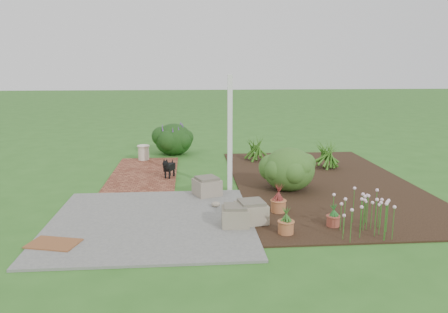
{
  "coord_description": "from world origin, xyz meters",
  "views": [
    {
      "loc": [
        -0.57,
        -9.04,
        2.69
      ],
      "look_at": [
        0.2,
        0.4,
        0.7
      ],
      "focal_mm": 35.0,
      "sensor_mm": 36.0,
      "label": 1
    }
  ],
  "objects": [
    {
      "name": "terracotta_pot_small_left",
      "position": [
        1.83,
        -2.25,
        0.12
      ],
      "size": [
        0.27,
        0.27,
        0.18
      ],
      "primitive_type": "cylinder",
      "rotation": [
        0.0,
        0.0,
        -0.3
      ],
      "color": "#994533",
      "rests_on": "garden_bed"
    },
    {
      "name": "ground",
      "position": [
        0.0,
        0.0,
        0.0
      ],
      "size": [
        80.0,
        80.0,
        0.0
      ],
      "primitive_type": "plane",
      "color": "#2E641F",
      "rests_on": "ground"
    },
    {
      "name": "stone_trough_mid",
      "position": [
        0.48,
        -1.97,
        0.2
      ],
      "size": [
        0.56,
        0.56,
        0.32
      ],
      "primitive_type": "cube",
      "rotation": [
        0.0,
        0.0,
        0.17
      ],
      "color": "gray",
      "rests_on": "concrete_patio"
    },
    {
      "name": "black_dog",
      "position": [
        -1.06,
        1.18,
        0.31
      ],
      "size": [
        0.29,
        0.5,
        0.45
      ],
      "rotation": [
        0.0,
        0.0,
        -0.39
      ],
      "color": "black",
      "rests_on": "brick_path"
    },
    {
      "name": "evergreen_shrub",
      "position": [
        1.58,
        0.0,
        0.5
      ],
      "size": [
        1.45,
        1.45,
        0.95
      ],
      "primitive_type": "ellipsoid",
      "rotation": [
        0.0,
        0.0,
        0.38
      ],
      "color": "#0B370D",
      "rests_on": "garden_bed"
    },
    {
      "name": "terracotta_pot_bronze",
      "position": [
        1.06,
        -1.45,
        0.14
      ],
      "size": [
        0.33,
        0.33,
        0.22
      ],
      "primitive_type": "cylinder",
      "rotation": [
        0.0,
        0.0,
        -0.24
      ],
      "color": "#AB6439",
      "rests_on": "garden_bed"
    },
    {
      "name": "stone_trough_near",
      "position": [
        0.19,
        -2.1,
        0.19
      ],
      "size": [
        0.47,
        0.47,
        0.3
      ],
      "primitive_type": "cube",
      "rotation": [
        0.0,
        0.0,
        -0.05
      ],
      "color": "gray",
      "rests_on": "concrete_patio"
    },
    {
      "name": "stone_trough_far",
      "position": [
        -0.21,
        -0.3,
        0.2
      ],
      "size": [
        0.64,
        0.64,
        0.33
      ],
      "primitive_type": "cube",
      "rotation": [
        0.0,
        0.0,
        0.38
      ],
      "color": "gray",
      "rests_on": "concrete_patio"
    },
    {
      "name": "garden_bed",
      "position": [
        2.5,
        0.5,
        0.01
      ],
      "size": [
        4.0,
        7.0,
        0.03
      ],
      "primitive_type": "cube",
      "color": "black",
      "rests_on": "ground"
    },
    {
      "name": "agapanthus_clump_back",
      "position": [
        3.02,
        1.93,
        0.45
      ],
      "size": [
        1.19,
        1.19,
        0.85
      ],
      "primitive_type": null,
      "rotation": [
        0.0,
        0.0,
        0.32
      ],
      "color": "#10440D",
      "rests_on": "garden_bed"
    },
    {
      "name": "agapanthus_clump_front",
      "position": [
        1.3,
        2.99,
        0.43
      ],
      "size": [
        0.99,
        0.99,
        0.8
      ],
      "primitive_type": null,
      "rotation": [
        0.0,
        0.0,
        0.11
      ],
      "color": "#0D3E0D",
      "rests_on": "garden_bed"
    },
    {
      "name": "concrete_patio",
      "position": [
        -1.25,
        -1.75,
        0.02
      ],
      "size": [
        3.5,
        3.5,
        0.04
      ],
      "primitive_type": "cube",
      "color": "#5F5F5C",
      "rests_on": "ground"
    },
    {
      "name": "brick_path",
      "position": [
        -1.7,
        1.75,
        0.02
      ],
      "size": [
        1.6,
        3.5,
        0.04
      ],
      "primitive_type": "cube",
      "color": "brown",
      "rests_on": "ground"
    },
    {
      "name": "coir_doormat",
      "position": [
        -2.63,
        -2.68,
        0.05
      ],
      "size": [
        0.83,
        0.65,
        0.02
      ],
      "primitive_type": "cube",
      "rotation": [
        0.0,
        0.0,
        -0.27
      ],
      "color": "brown",
      "rests_on": "concrete_patio"
    },
    {
      "name": "purple_flowering_bush",
      "position": [
        -1.04,
        4.2,
        0.49
      ],
      "size": [
        1.5,
        1.5,
        0.97
      ],
      "primitive_type": "ellipsoid",
      "rotation": [
        0.0,
        0.0,
        0.41
      ],
      "color": "black",
      "rests_on": "ground"
    },
    {
      "name": "terracotta_pot_small_right",
      "position": [
        0.96,
        -2.51,
        0.13
      ],
      "size": [
        0.25,
        0.25,
        0.21
      ],
      "primitive_type": "cylinder",
      "rotation": [
        0.0,
        0.0,
        -0.01
      ],
      "color": "#A76138",
      "rests_on": "garden_bed"
    },
    {
      "name": "pink_flower_patch",
      "position": [
        2.22,
        -2.54,
        0.34
      ],
      "size": [
        1.22,
        1.22,
        0.63
      ],
      "primitive_type": null,
      "rotation": [
        0.0,
        0.0,
        0.3
      ],
      "color": "#113D0F",
      "rests_on": "garden_bed"
    },
    {
      "name": "cream_ceramic_urn",
      "position": [
        -1.87,
        3.27,
        0.24
      ],
      "size": [
        0.35,
        0.35,
        0.41
      ],
      "primitive_type": "cylinder",
      "rotation": [
        0.0,
        0.0,
        -0.17
      ],
      "color": "beige",
      "rests_on": "brick_path"
    },
    {
      "name": "veranda_post",
      "position": [
        0.3,
        0.1,
        1.25
      ],
      "size": [
        0.1,
        0.1,
        2.5
      ],
      "primitive_type": "cube",
      "color": "white",
      "rests_on": "ground"
    }
  ]
}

